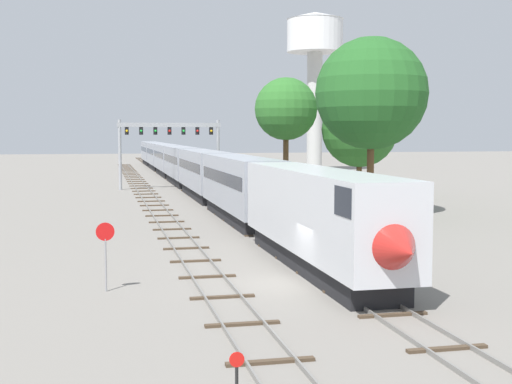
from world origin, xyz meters
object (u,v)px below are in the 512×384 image
object	(u,v)px
passenger_train	(182,164)
trackside_tree_left	(286,109)
signal_gantry	(170,138)
stop_sign	(105,247)
trackside_tree_right	(360,129)
trackside_tree_mid	(371,93)
water_tower	(315,47)

from	to	relation	value
passenger_train	trackside_tree_left	xyz separation A→B (m)	(8.22, -21.18, 6.36)
signal_gantry	stop_sign	xyz separation A→B (m)	(-7.75, -52.63, -4.15)
passenger_train	stop_sign	size ratio (longest dim) A/B	46.44
passenger_train	signal_gantry	world-z (taller)	signal_gantry
stop_sign	trackside_tree_right	size ratio (longest dim) A/B	0.26
trackside_tree_mid	signal_gantry	bearing A→B (deg)	112.93
stop_sign	trackside_tree_mid	size ratio (longest dim) A/B	0.20
passenger_train	stop_sign	distance (m)	61.10
trackside_tree_right	stop_sign	bearing A→B (deg)	-123.93
signal_gantry	trackside_tree_mid	size ratio (longest dim) A/B	0.86
signal_gantry	passenger_train	bearing A→B (deg)	73.59
trackside_tree_right	passenger_train	bearing A→B (deg)	126.29
passenger_train	trackside_tree_left	distance (m)	23.59
signal_gantry	trackside_tree_right	world-z (taller)	trackside_tree_right
passenger_train	trackside_tree_right	distance (m)	27.28
passenger_train	water_tower	size ratio (longest dim) A/B	4.97
trackside_tree_right	signal_gantry	bearing A→B (deg)	142.28
passenger_train	trackside_tree_right	bearing A→B (deg)	-53.71
signal_gantry	stop_sign	size ratio (longest dim) A/B	4.20
signal_gantry	trackside_tree_mid	world-z (taller)	trackside_tree_mid
passenger_train	stop_sign	xyz separation A→B (m)	(-10.00, -60.27, -0.74)
trackside_tree_right	trackside_tree_mid	bearing A→B (deg)	-108.18
water_tower	trackside_tree_left	bearing A→B (deg)	-110.81
trackside_tree_right	trackside_tree_left	bearing A→B (deg)	176.09
stop_sign	trackside_tree_left	xyz separation A→B (m)	(18.22, 39.09, 7.10)
water_tower	stop_sign	distance (m)	93.54
passenger_train	water_tower	xyz separation A→B (m)	(25.45, 24.14, 18.46)
signal_gantry	stop_sign	bearing A→B (deg)	-98.38
water_tower	trackside_tree_right	xyz separation A→B (m)	(-9.51, -45.85, -14.12)
water_tower	trackside_tree_right	world-z (taller)	water_tower
trackside_tree_left	trackside_tree_right	size ratio (longest dim) A/B	1.12
signal_gantry	trackside_tree_left	world-z (taller)	trackside_tree_left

